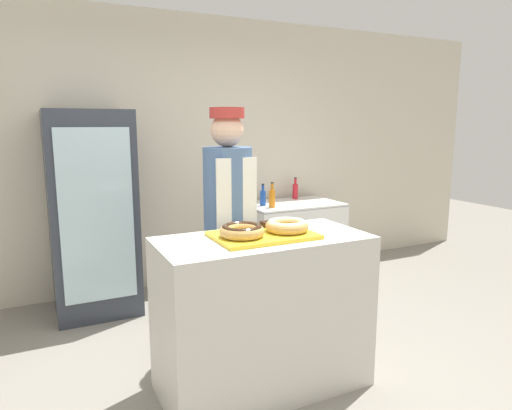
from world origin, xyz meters
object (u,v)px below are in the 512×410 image
brownie_back_right (267,224)px  donut_light_glaze (287,225)px  brownie_back_left (237,227)px  chest_freezer (292,240)px  serving_tray (263,235)px  bottle_blue (250,195)px  donut_chocolate_glaze (242,230)px  bottle_orange (272,198)px  beverage_fridge (92,213)px  bottle_red (295,191)px  baker_person (228,223)px  bottle_blue_b (263,197)px

brownie_back_right → donut_light_glaze: bearing=-76.3°
brownie_back_right → brownie_back_left: bearing=180.0°
brownie_back_right → chest_freezer: bearing=54.8°
serving_tray → bottle_blue: bearing=66.8°
chest_freezer → bottle_blue: (-0.39, 0.21, 0.49)m
bottle_blue → donut_chocolate_glaze: bearing=-116.5°
brownie_back_left → bottle_orange: bearing=54.9°
donut_light_glaze → brownie_back_left: (-0.26, 0.17, -0.02)m
chest_freezer → serving_tray: bearing=-125.2°
donut_light_glaze → brownie_back_right: donut_light_glaze is taller
beverage_fridge → bottle_red: size_ratio=7.33×
donut_light_glaze → brownie_back_left: bearing=145.8°
bottle_blue → baker_person: bearing=-120.8°
brownie_back_left → bottle_blue: size_ratio=0.33×
donut_chocolate_glaze → baker_person: (0.16, 0.59, -0.09)m
donut_chocolate_glaze → baker_person: 0.62m
serving_tray → beverage_fridge: (-0.78, 1.73, -0.10)m
beverage_fridge → bottle_blue_b: 1.66m
bottle_blue → serving_tray: bearing=-113.2°
beverage_fridge → bottle_red: bearing=5.9°
brownie_back_left → baker_person: 0.44m
donut_light_glaze → baker_person: baker_person is taller
bottle_blue → brownie_back_right: bearing=-112.0°
brownie_back_left → bottle_blue_b: bearing=58.1°
brownie_back_right → chest_freezer: brownie_back_right is taller
donut_chocolate_glaze → bottle_blue_b: donut_chocolate_glaze is taller
donut_light_glaze → bottle_red: size_ratio=1.10×
bottle_red → donut_light_glaze: bearing=-122.1°
bottle_red → bottle_blue: bottle_red is taller
bottle_red → bottle_orange: bearing=-143.6°
brownie_back_left → donut_chocolate_glaze: bearing=-103.7°
donut_light_glaze → baker_person: 0.61m
bottle_orange → bottle_blue: size_ratio=1.14×
donut_chocolate_glaze → donut_light_glaze: bearing=0.0°
donut_chocolate_glaze → bottle_orange: (1.06, 1.62, -0.12)m
bottle_red → chest_freezer: bearing=-127.4°
baker_person → bottle_orange: (0.90, 1.03, -0.03)m
chest_freezer → bottle_blue_b: 0.60m
donut_chocolate_glaze → bottle_blue_b: 2.04m
serving_tray → bottle_red: size_ratio=2.50×
bottle_red → bottle_orange: size_ratio=0.94×
donut_chocolate_glaze → beverage_fridge: beverage_fridge is taller
brownie_back_right → bottle_orange: bottle_orange is taller
baker_person → bottle_red: 1.95m
donut_light_glaze → brownie_back_right: size_ratio=3.54×
bottle_red → baker_person: bearing=-134.9°
serving_tray → baker_person: bearing=88.9°
chest_freezer → brownie_back_right: bearing=-125.2°
baker_person → bottle_red: size_ratio=7.32×
donut_chocolate_glaze → bottle_red: bearing=52.1°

